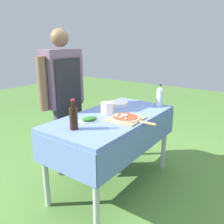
% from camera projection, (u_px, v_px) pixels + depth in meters
% --- Properties ---
extents(ground_plane, '(12.00, 12.00, 0.00)m').
position_uv_depth(ground_plane, '(113.00, 184.00, 2.65)').
color(ground_plane, '#517F38').
extents(prep_table, '(1.44, 0.75, 0.81)m').
position_uv_depth(prep_table, '(113.00, 126.00, 2.45)').
color(prep_table, '#607AB7').
rests_on(prep_table, ground).
extents(person_cook, '(0.63, 0.21, 1.67)m').
position_uv_depth(person_cook, '(63.00, 92.00, 2.66)').
color(person_cook, '#4C4C51').
rests_on(person_cook, ground).
extents(pizza_on_peel, '(0.32, 0.48, 0.05)m').
position_uv_depth(pizza_on_peel, '(126.00, 118.00, 2.29)').
color(pizza_on_peel, tan).
rests_on(pizza_on_peel, prep_table).
extents(oil_bottle, '(0.07, 0.07, 0.27)m').
position_uv_depth(oil_bottle, '(74.00, 118.00, 2.02)').
color(oil_bottle, black).
rests_on(oil_bottle, prep_table).
extents(water_bottle, '(0.08, 0.08, 0.26)m').
position_uv_depth(water_bottle, '(160.00, 96.00, 2.72)').
color(water_bottle, silver).
rests_on(water_bottle, prep_table).
extents(herb_container, '(0.22, 0.18, 0.04)m').
position_uv_depth(herb_container, '(89.00, 119.00, 2.25)').
color(herb_container, silver).
rests_on(herb_container, prep_table).
extents(mixing_tub, '(0.14, 0.14, 0.12)m').
position_uv_depth(mixing_tub, '(107.00, 108.00, 2.46)').
color(mixing_tub, silver).
rests_on(mixing_tub, prep_table).
extents(plate_stack, '(0.24, 0.24, 0.04)m').
position_uv_depth(plate_stack, '(118.00, 104.00, 2.79)').
color(plate_stack, white).
rests_on(plate_stack, prep_table).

